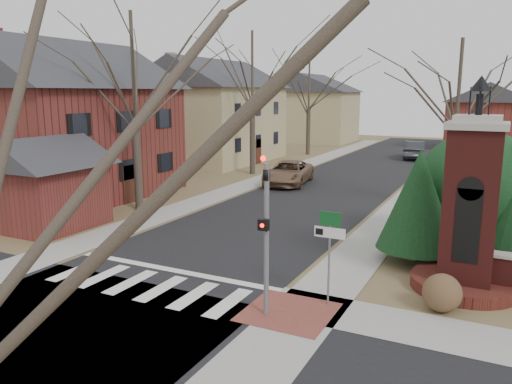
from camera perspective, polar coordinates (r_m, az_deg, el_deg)
The scene contains 25 objects.
ground at distance 15.83m, azimuth -14.31°, elevation -11.30°, with size 120.00×120.00×0.00m, color brown.
main_street at distance 34.86m, azimuth 9.90°, elevation 1.27°, with size 8.00×70.00×0.01m, color black.
cross_street at distance 13.92m, azimuth -22.65°, elevation -15.09°, with size 120.00×8.00×0.01m, color black.
crosswalk_zone at distance 16.39m, azimuth -12.47°, elevation -10.38°, with size 8.00×2.20×0.02m, color silver.
stop_bar at distance 17.49m, azimuth -9.35°, elevation -8.84°, with size 8.00×0.35×0.02m, color silver.
sidewalk_right_main at distance 33.78m, azimuth 18.37°, elevation 0.54°, with size 2.00×60.00×0.02m, color gray.
sidewalk_left at distance 36.66m, azimuth 2.10°, elevation 1.93°, with size 2.00×60.00×0.02m, color gray.
curb_apron at distance 14.24m, azimuth 3.75°, elevation -13.55°, with size 2.40×2.40×0.02m, color brown.
traffic_signal_pole at distance 13.18m, azimuth 1.16°, elevation -3.67°, with size 0.28×0.41×4.50m.
sign_post at distance 14.16m, azimuth 8.38°, elevation -5.40°, with size 0.90×0.07×2.75m.
brick_gate_monument at distance 16.40m, azimuth 23.18°, elevation -3.12°, with size 3.20×3.20×6.47m.
house_brick_left at distance 30.94m, azimuth -21.06°, elevation 8.11°, with size 9.80×11.80×9.42m.
house_stucco_left at distance 44.51m, azimuth -5.04°, elevation 9.49°, with size 9.80×12.80×9.28m.
garage_left at distance 24.20m, azimuth -22.99°, elevation 1.49°, with size 4.80×4.80×4.29m.
house_distant_left at distance 62.84m, azimuth 6.36°, elevation 9.67°, with size 10.80×8.80×8.53m.
house_distant_right at distance 59.00m, azimuth 25.07°, elevation 8.00°, with size 8.80×8.80×7.30m.
evergreen_near at distance 18.49m, azimuth 18.07°, elevation -0.77°, with size 2.80×2.80×4.10m.
evergreen_mass at distance 20.76m, azimuth 24.05°, elevation 0.36°, with size 4.80×4.80×4.80m, color black.
bare_tree_0 at distance 26.09m, azimuth -13.94°, elevation 14.75°, with size 8.05×8.05×11.15m.
bare_tree_1 at distance 37.00m, azimuth -0.43°, elevation 14.48°, with size 8.40×8.40×11.64m.
bare_tree_2 at distance 49.07m, azimuth 6.10°, elevation 12.47°, with size 7.35×7.35×10.19m.
bare_tree_3 at distance 27.03m, azimuth 22.27°, elevation 11.98°, with size 7.00×7.00×9.70m.
pickup_truck at distance 33.11m, azimuth 3.71°, elevation 2.21°, with size 2.53×5.48×1.52m, color brown.
distant_car at distance 48.10m, azimuth 17.64°, elevation 4.62°, with size 1.73×4.96×1.63m, color #2E3035.
dry_shrub_left at distance 15.01m, azimuth 20.49°, elevation -10.75°, with size 1.08×1.08×1.08m, color brown.
Camera 1 is at (9.75, -10.93, 6.00)m, focal length 35.00 mm.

